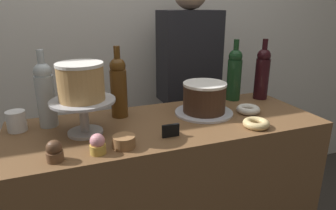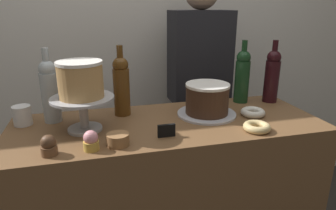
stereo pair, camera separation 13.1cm
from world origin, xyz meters
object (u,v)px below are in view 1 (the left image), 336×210
at_px(donut_glazed, 256,123).
at_px(coffee_cup_ceramic, 16,121).
at_px(barista_figure, 188,100).
at_px(chocolate_round_cake, 204,97).
at_px(donut_sugar, 248,109).
at_px(wine_bottle_dark_red, 262,73).
at_px(wine_bottle_amber, 119,86).
at_px(cake_stand_pedestal, 84,111).
at_px(white_layer_cake, 81,82).
at_px(cupcake_chocolate, 54,151).
at_px(price_sign_chalkboard, 171,131).
at_px(cupcake_strawberry, 98,144).
at_px(wine_bottle_green, 234,74).
at_px(cookie_stack, 124,142).
at_px(wine_bottle_clear, 45,93).

xyz_separation_m(donut_glazed, coffee_cup_ceramic, (-0.95, 0.31, 0.03)).
relative_size(coffee_cup_ceramic, barista_figure, 0.05).
xyz_separation_m(chocolate_round_cake, donut_sugar, (0.21, -0.06, -0.06)).
relative_size(wine_bottle_dark_red, donut_glazed, 2.91).
distance_m(wine_bottle_amber, coffee_cup_ceramic, 0.44).
xyz_separation_m(cake_stand_pedestal, white_layer_cake, (0.00, 0.00, 0.12)).
distance_m(wine_bottle_amber, cupcake_chocolate, 0.46).
bearing_deg(chocolate_round_cake, white_layer_cake, -175.38).
relative_size(white_layer_cake, price_sign_chalkboard, 2.56).
xyz_separation_m(white_layer_cake, cupcake_strawberry, (0.02, -0.19, -0.18)).
bearing_deg(wine_bottle_green, wine_bottle_amber, -176.39).
distance_m(donut_sugar, coffee_cup_ceramic, 1.03).
bearing_deg(price_sign_chalkboard, cupcake_chocolate, -174.08).
relative_size(wine_bottle_amber, cookie_stack, 3.87).
bearing_deg(cookie_stack, white_layer_cake, 124.25).
xyz_separation_m(wine_bottle_green, barista_figure, (-0.11, 0.35, -0.24)).
relative_size(cupcake_chocolate, price_sign_chalkboard, 1.06).
bearing_deg(cookie_stack, wine_bottle_green, 27.98).
relative_size(wine_bottle_amber, barista_figure, 0.20).
bearing_deg(barista_figure, cupcake_strawberry, -132.73).
xyz_separation_m(chocolate_round_cake, wine_bottle_green, (0.25, 0.14, 0.06)).
xyz_separation_m(chocolate_round_cake, wine_bottle_dark_red, (0.40, 0.11, 0.06)).
relative_size(cake_stand_pedestal, donut_sugar, 2.27).
bearing_deg(cupcake_chocolate, wine_bottle_dark_red, 18.00).
xyz_separation_m(cupcake_strawberry, cookie_stack, (0.10, 0.02, -0.01)).
bearing_deg(cupcake_chocolate, chocolate_round_cake, 19.54).
bearing_deg(wine_bottle_amber, donut_glazed, -33.00).
xyz_separation_m(donut_sugar, price_sign_chalkboard, (-0.45, -0.13, 0.01)).
distance_m(chocolate_round_cake, price_sign_chalkboard, 0.32).
height_order(donut_glazed, price_sign_chalkboard, price_sign_chalkboard).
relative_size(cookie_stack, coffee_cup_ceramic, 0.99).
height_order(wine_bottle_clear, donut_glazed, wine_bottle_clear).
bearing_deg(wine_bottle_amber, chocolate_round_cake, -15.29).
bearing_deg(wine_bottle_dark_red, cupcake_chocolate, -162.00).
distance_m(wine_bottle_clear, cookie_stack, 0.42).
bearing_deg(price_sign_chalkboard, white_layer_cake, 154.26).
relative_size(cake_stand_pedestal, wine_bottle_green, 0.78).
xyz_separation_m(cookie_stack, coffee_cup_ceramic, (-0.38, 0.30, 0.02)).
relative_size(donut_glazed, coffee_cup_ceramic, 1.32).
relative_size(white_layer_cake, chocolate_round_cake, 0.88).
bearing_deg(donut_sugar, chocolate_round_cake, 162.66).
distance_m(cake_stand_pedestal, white_layer_cake, 0.12).
xyz_separation_m(coffee_cup_ceramic, barista_figure, (0.95, 0.41, -0.14)).
relative_size(cookie_stack, price_sign_chalkboard, 1.20).
bearing_deg(wine_bottle_amber, wine_bottle_dark_red, 0.47).
distance_m(wine_bottle_amber, cupcake_strawberry, 0.39).
relative_size(cake_stand_pedestal, cupcake_chocolate, 3.42).
xyz_separation_m(white_layer_cake, donut_sugar, (0.76, -0.02, -0.20)).
xyz_separation_m(white_layer_cake, coffee_cup_ceramic, (-0.26, 0.13, -0.17)).
bearing_deg(price_sign_chalkboard, donut_sugar, 16.12).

